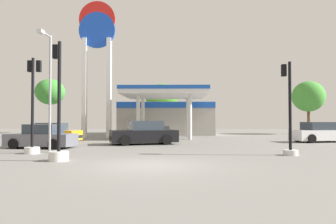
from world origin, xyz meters
TOP-DOWN VIEW (x-y plane):
  - ground_plane at (0.00, 0.00)m, footprint 90.00×90.00m
  - gas_station at (0.12, 22.39)m, footprint 10.30×12.98m
  - station_pole_sign at (-6.32, 17.75)m, footprint 3.43×0.56m
  - car_0 at (-1.08, 9.74)m, footprint 4.80×3.09m
  - car_1 at (-8.19, 12.01)m, footprint 4.24×2.43m
  - car_2 at (-6.86, 6.83)m, footprint 4.09×2.17m
  - car_3 at (11.85, 12.10)m, footprint 4.44×2.54m
  - traffic_signal_0 at (6.37, 3.34)m, footprint 0.67×0.69m
  - traffic_signal_1 at (-6.04, 3.86)m, footprint 0.72×0.72m
  - traffic_signal_2 at (-3.75, 1.16)m, footprint 0.79×0.79m
  - tree_0 at (-14.57, 27.35)m, footprint 3.63×3.63m
  - tree_1 at (-0.52, 27.08)m, footprint 4.04×4.04m
  - tree_2 at (16.62, 25.04)m, footprint 3.69×3.69m
  - corner_streetlamp at (-5.43, 4.22)m, footprint 0.24×1.48m

SIDE VIEW (x-z plane):
  - ground_plane at x=0.00m, z-range 0.00..0.00m
  - car_2 at x=-6.86m, z-range -0.07..1.34m
  - car_1 at x=-8.19m, z-range -0.07..1.36m
  - car_3 at x=11.85m, z-range -0.07..1.43m
  - car_0 at x=-1.08m, z-range -0.08..1.52m
  - traffic_signal_2 at x=-3.75m, z-range -1.24..3.62m
  - traffic_signal_0 at x=6.37m, z-range -0.72..3.69m
  - traffic_signal_1 at x=-6.04m, z-range -0.68..4.04m
  - gas_station at x=0.12m, z-range -0.06..4.37m
  - corner_streetlamp at x=-5.43m, z-range 0.68..6.71m
  - tree_2 at x=16.62m, z-range 1.28..7.44m
  - tree_1 at x=-0.52m, z-range 1.40..7.51m
  - tree_0 at x=-14.57m, z-range 1.76..8.55m
  - station_pole_sign at x=-6.32m, z-range 1.59..14.49m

